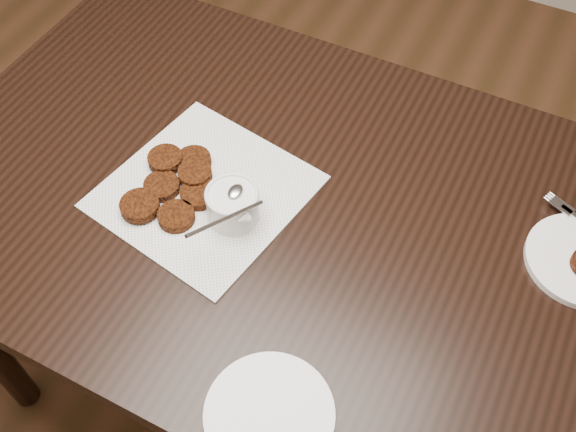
{
  "coord_description": "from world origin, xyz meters",
  "views": [
    {
      "loc": [
        0.38,
        -0.48,
        1.64
      ],
      "look_at": [
        0.1,
        0.07,
        0.8
      ],
      "focal_mm": 41.56,
      "sensor_mm": 36.0,
      "label": 1
    }
  ],
  "objects": [
    {
      "name": "table",
      "position": [
        0.06,
        0.12,
        0.38
      ],
      "size": [
        1.29,
        0.83,
        0.75
      ],
      "primitive_type": "cube",
      "color": "black",
      "rests_on": "floor"
    },
    {
      "name": "sauce_ramekin",
      "position": [
        0.0,
        0.06,
        0.81
      ],
      "size": [
        0.14,
        0.14,
        0.12
      ],
      "primitive_type": null,
      "rotation": [
        0.0,
        0.0,
        -0.27
      ],
      "color": "white",
      "rests_on": "napkin"
    },
    {
      "name": "plate_empty",
      "position": [
        0.21,
        -0.21,
        0.76
      ],
      "size": [
        0.21,
        0.21,
        0.01
      ],
      "primitive_type": "cylinder",
      "rotation": [
        0.0,
        0.0,
        0.16
      ],
      "color": "white",
      "rests_on": "table"
    },
    {
      "name": "patty_cluster",
      "position": [
        -0.11,
        0.07,
        0.76
      ],
      "size": [
        0.29,
        0.29,
        0.02
      ],
      "primitive_type": null,
      "rotation": [
        0.0,
        0.0,
        0.4
      ],
      "color": "#652B0D",
      "rests_on": "napkin"
    },
    {
      "name": "napkin",
      "position": [
        -0.07,
        0.08,
        0.75
      ],
      "size": [
        0.36,
        0.36,
        0.0
      ],
      "primitive_type": "cube",
      "rotation": [
        0.0,
        0.0,
        -0.17
      ],
      "color": "white",
      "rests_on": "table"
    },
    {
      "name": "floor",
      "position": [
        0.0,
        0.0,
        0.0
      ],
      "size": [
        4.0,
        4.0,
        0.0
      ],
      "primitive_type": "plane",
      "color": "brown",
      "rests_on": "ground"
    }
  ]
}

